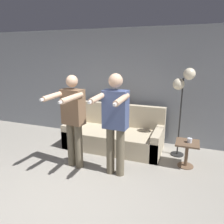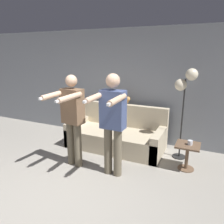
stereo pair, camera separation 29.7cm
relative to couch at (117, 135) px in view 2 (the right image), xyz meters
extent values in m
plane|color=gray|center=(-0.19, -2.17, -0.27)|extent=(16.00, 16.00, 0.00)
cube|color=gray|center=(-0.19, 0.63, 1.03)|extent=(10.00, 0.05, 2.60)
cube|color=beige|center=(0.00, -0.05, -0.07)|extent=(2.09, 0.95, 0.40)
cube|color=beige|center=(0.00, 0.35, 0.39)|extent=(2.09, 0.14, 0.51)
cube|color=beige|center=(-0.97, -0.05, 0.00)|extent=(0.16, 0.95, 0.54)
cube|color=beige|center=(0.97, -0.05, 0.00)|extent=(0.16, 0.95, 0.54)
cylinder|color=#6B604C|center=(-0.47, -1.06, 0.14)|extent=(0.14, 0.14, 0.83)
cylinder|color=#6B604C|center=(-0.30, -1.08, 0.14)|extent=(0.14, 0.14, 0.83)
cube|color=brown|center=(-0.39, -1.07, 0.87)|extent=(0.42, 0.27, 0.62)
sphere|color=#D8AD8C|center=(-0.39, -1.07, 1.32)|extent=(0.21, 0.21, 0.21)
cylinder|color=#D8AD8C|center=(-0.61, -1.29, 1.09)|extent=(0.16, 0.51, 0.12)
cube|color=white|center=(-0.64, -1.54, 1.07)|extent=(0.05, 0.13, 0.04)
cylinder|color=#D8AD8C|center=(-0.24, -1.34, 1.09)|extent=(0.16, 0.51, 0.12)
cube|color=white|center=(-0.27, -1.59, 1.07)|extent=(0.05, 0.13, 0.04)
cylinder|color=#6B604C|center=(0.31, -1.07, 0.15)|extent=(0.14, 0.14, 0.85)
cylinder|color=#6B604C|center=(0.49, -1.07, 0.15)|extent=(0.14, 0.14, 0.85)
cube|color=#475684|center=(0.40, -1.07, 0.89)|extent=(0.41, 0.23, 0.63)
sphere|color=#D8AD8C|center=(0.40, -1.07, 1.36)|extent=(0.23, 0.23, 0.23)
cylinder|color=#D8AD8C|center=(0.20, -1.31, 1.12)|extent=(0.10, 0.51, 0.11)
cube|color=white|center=(0.20, -1.56, 1.11)|extent=(0.04, 0.12, 0.04)
cylinder|color=#D8AD8C|center=(0.58, -1.32, 1.12)|extent=(0.10, 0.51, 0.11)
cube|color=white|center=(0.58, -1.57, 1.11)|extent=(0.04, 0.12, 0.04)
ellipsoid|color=tan|center=(-0.02, 0.35, 0.72)|extent=(0.34, 0.13, 0.16)
sphere|color=tan|center=(0.12, 0.35, 0.78)|extent=(0.10, 0.10, 0.10)
ellipsoid|color=tan|center=(-0.20, 0.37, 0.67)|extent=(0.19, 0.04, 0.04)
cone|color=tan|center=(0.11, 0.33, 0.82)|extent=(0.03, 0.03, 0.03)
cone|color=tan|center=(0.11, 0.37, 0.82)|extent=(0.03, 0.03, 0.03)
cylinder|color=black|center=(1.36, 0.08, -0.26)|extent=(0.26, 0.26, 0.02)
cylinder|color=black|center=(1.36, 0.08, 0.52)|extent=(0.03, 0.03, 1.59)
sphere|color=#F4E5C1|center=(1.46, 0.08, 1.40)|extent=(0.22, 0.22, 0.22)
sphere|color=#F4E5C1|center=(1.28, 0.08, 1.20)|extent=(0.22, 0.22, 0.22)
cylinder|color=brown|center=(1.54, -0.36, -0.27)|extent=(0.29, 0.29, 0.02)
cylinder|color=brown|center=(1.54, -0.36, -0.05)|extent=(0.06, 0.06, 0.45)
cube|color=brown|center=(1.54, -0.36, 0.19)|extent=(0.41, 0.41, 0.03)
cylinder|color=silver|center=(1.57, -0.36, 0.25)|extent=(0.09, 0.09, 0.08)
camera|label=1|loc=(1.55, -4.29, 1.77)|focal=35.00mm
camera|label=2|loc=(1.82, -4.18, 1.77)|focal=35.00mm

